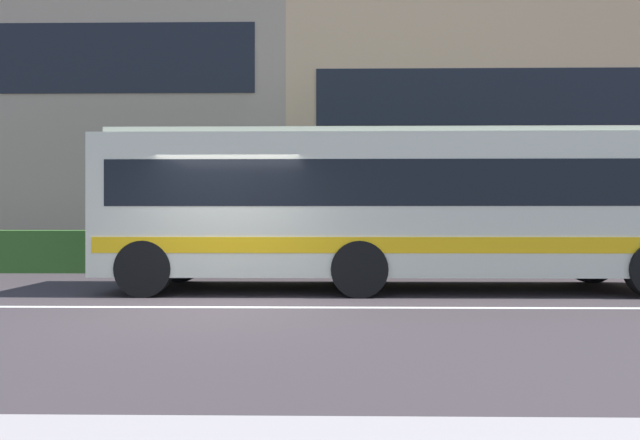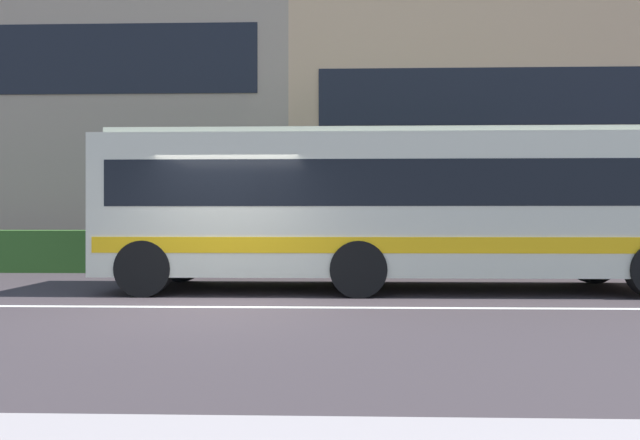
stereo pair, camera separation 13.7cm
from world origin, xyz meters
name	(u,v)px [view 2 (the right image)]	position (x,y,z in m)	size (l,w,h in m)	color
ground_plane	(213,307)	(0.00, 0.00, 0.00)	(160.00, 160.00, 0.00)	#3B3235
lane_centre_line	(213,307)	(0.00, 0.00, 0.00)	(60.00, 0.16, 0.01)	silver
hedge_row_far	(168,251)	(-2.53, 5.90, 0.54)	(20.96, 1.10, 1.09)	#336124
apartment_block_left	(11,120)	(-11.95, 14.54, 5.66)	(24.71, 11.16, 11.31)	tan
apartment_block_right	(592,143)	(12.56, 14.54, 4.55)	(24.33, 11.16, 9.09)	tan
transit_bus	(390,204)	(2.97, 2.29, 1.67)	(10.95, 2.67, 3.03)	beige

